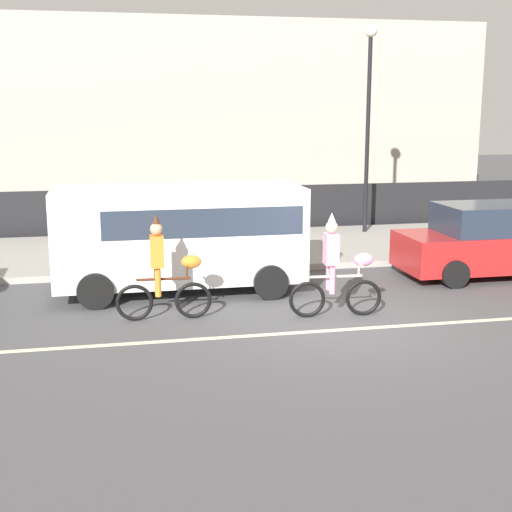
{
  "coord_description": "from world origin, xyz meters",
  "views": [
    {
      "loc": [
        -4.06,
        -11.69,
        3.78
      ],
      "look_at": [
        -1.38,
        1.2,
        1.0
      ],
      "focal_mm": 50.0,
      "sensor_mm": 36.0,
      "label": 1
    }
  ],
  "objects_px": {
    "street_lamp_post": "(369,98)",
    "parked_car_red": "(489,242)",
    "parade_cyclist_pink": "(337,272)",
    "parade_cyclist_orange": "(164,274)",
    "parked_van_white": "(182,230)"
  },
  "relations": [
    {
      "from": "parade_cyclist_pink",
      "to": "street_lamp_post",
      "type": "xyz_separation_m",
      "value": [
        3.36,
        7.62,
        3.15
      ]
    },
    {
      "from": "parked_car_red",
      "to": "street_lamp_post",
      "type": "bearing_deg",
      "value": 100.57
    },
    {
      "from": "parked_car_red",
      "to": "street_lamp_post",
      "type": "xyz_separation_m",
      "value": [
        -0.99,
        5.29,
        3.21
      ]
    },
    {
      "from": "parade_cyclist_pink",
      "to": "street_lamp_post",
      "type": "distance_m",
      "value": 8.91
    },
    {
      "from": "parade_cyclist_orange",
      "to": "parked_van_white",
      "type": "height_order",
      "value": "parked_van_white"
    },
    {
      "from": "parade_cyclist_orange",
      "to": "parked_car_red",
      "type": "xyz_separation_m",
      "value": [
        7.43,
        1.89,
        -0.06
      ]
    },
    {
      "from": "parked_van_white",
      "to": "parked_car_red",
      "type": "bearing_deg",
      "value": -0.56
    },
    {
      "from": "parade_cyclist_orange",
      "to": "parked_car_red",
      "type": "bearing_deg",
      "value": 14.27
    },
    {
      "from": "parade_cyclist_orange",
      "to": "parade_cyclist_pink",
      "type": "distance_m",
      "value": 3.11
    },
    {
      "from": "parade_cyclist_pink",
      "to": "street_lamp_post",
      "type": "bearing_deg",
      "value": 66.22
    },
    {
      "from": "street_lamp_post",
      "to": "parked_van_white",
      "type": "bearing_deg",
      "value": -138.46
    },
    {
      "from": "street_lamp_post",
      "to": "parked_car_red",
      "type": "bearing_deg",
      "value": -79.43
    },
    {
      "from": "parade_cyclist_orange",
      "to": "street_lamp_post",
      "type": "height_order",
      "value": "street_lamp_post"
    },
    {
      "from": "parked_van_white",
      "to": "street_lamp_post",
      "type": "distance_m",
      "value": 8.33
    },
    {
      "from": "parade_cyclist_orange",
      "to": "parade_cyclist_pink",
      "type": "xyz_separation_m",
      "value": [
        3.08,
        -0.44,
        0.0
      ]
    }
  ]
}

